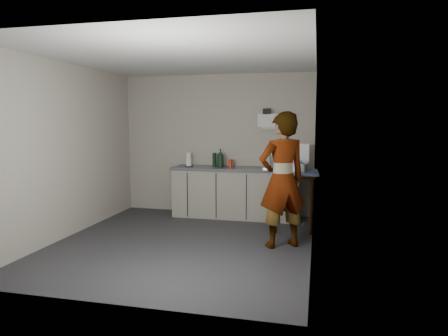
% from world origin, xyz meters
% --- Properties ---
extents(ground, '(4.00, 4.00, 0.00)m').
position_xyz_m(ground, '(0.00, 0.00, 0.00)').
color(ground, '#27272C').
rests_on(ground, ground).
extents(wall_back, '(3.60, 0.02, 2.60)m').
position_xyz_m(wall_back, '(0.00, 1.99, 1.30)').
color(wall_back, beige).
rests_on(wall_back, ground).
extents(wall_right, '(0.02, 4.00, 2.60)m').
position_xyz_m(wall_right, '(1.79, 0.00, 1.30)').
color(wall_right, beige).
rests_on(wall_right, ground).
extents(wall_left, '(0.02, 4.00, 2.60)m').
position_xyz_m(wall_left, '(-1.79, 0.00, 1.30)').
color(wall_left, beige).
rests_on(wall_left, ground).
extents(ceiling, '(3.60, 4.00, 0.01)m').
position_xyz_m(ceiling, '(0.00, 0.00, 2.60)').
color(ceiling, white).
rests_on(ceiling, wall_back).
extents(kitchen_counter, '(2.24, 0.62, 0.91)m').
position_xyz_m(kitchen_counter, '(0.40, 1.70, 0.43)').
color(kitchen_counter, black).
rests_on(kitchen_counter, ground).
extents(wall_shelf, '(0.42, 0.18, 0.37)m').
position_xyz_m(wall_shelf, '(1.00, 1.92, 1.75)').
color(wall_shelf, white).
rests_on(wall_shelf, ground).
extents(side_table, '(0.77, 0.77, 0.95)m').
position_xyz_m(side_table, '(1.50, 1.10, 0.83)').
color(side_table, '#34190B').
rests_on(side_table, ground).
extents(standing_man, '(0.82, 0.74, 1.87)m').
position_xyz_m(standing_man, '(1.39, 0.16, 0.93)').
color(standing_man, '#B2A593').
rests_on(standing_man, ground).
extents(soap_bottle, '(0.13, 0.13, 0.33)m').
position_xyz_m(soap_bottle, '(0.15, 1.66, 1.07)').
color(soap_bottle, black).
rests_on(soap_bottle, kitchen_counter).
extents(soda_can, '(0.07, 0.07, 0.14)m').
position_xyz_m(soda_can, '(0.32, 1.74, 0.98)').
color(soda_can, red).
rests_on(soda_can, kitchen_counter).
extents(dark_bottle, '(0.07, 0.07, 0.25)m').
position_xyz_m(dark_bottle, '(0.01, 1.75, 1.04)').
color(dark_bottle, black).
rests_on(dark_bottle, kitchen_counter).
extents(paper_towel, '(0.15, 0.15, 0.26)m').
position_xyz_m(paper_towel, '(-0.44, 1.63, 1.03)').
color(paper_towel, black).
rests_on(paper_towel, kitchen_counter).
extents(dish_rack, '(0.41, 0.31, 0.29)m').
position_xyz_m(dish_rack, '(1.13, 1.70, 0.98)').
color(dish_rack, white).
rests_on(dish_rack, kitchen_counter).
extents(bakery_box, '(0.35, 0.36, 0.43)m').
position_xyz_m(bakery_box, '(1.54, 1.15, 1.04)').
color(bakery_box, white).
rests_on(bakery_box, side_table).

